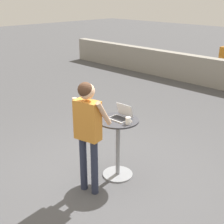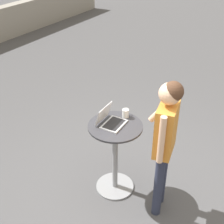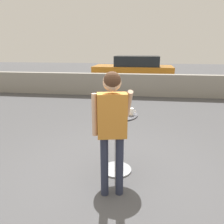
{
  "view_description": "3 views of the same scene",
  "coord_description": "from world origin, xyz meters",
  "px_view_note": "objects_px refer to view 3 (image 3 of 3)",
  "views": [
    {
      "loc": [
        3.28,
        -3.11,
        2.92
      ],
      "look_at": [
        -0.07,
        0.22,
        1.11
      ],
      "focal_mm": 50.0,
      "sensor_mm": 36.0,
      "label": 1
    },
    {
      "loc": [
        -2.57,
        -1.4,
        3.14
      ],
      "look_at": [
        0.03,
        0.22,
        1.24
      ],
      "focal_mm": 50.0,
      "sensor_mm": 36.0,
      "label": 2
    },
    {
      "loc": [
        0.44,
        -3.12,
        2.07
      ],
      "look_at": [
        0.03,
        -0.01,
        1.12
      ],
      "focal_mm": 35.0,
      "sensor_mm": 36.0,
      "label": 3
    }
  ],
  "objects_px": {
    "coffee_mug": "(131,112)",
    "parked_car_near_street": "(134,71)",
    "cafe_table": "(117,138)",
    "laptop": "(117,110)",
    "standing_person": "(112,120)"
  },
  "relations": [
    {
      "from": "coffee_mug",
      "to": "parked_car_near_street",
      "type": "relative_size",
      "value": 0.03
    },
    {
      "from": "cafe_table",
      "to": "laptop",
      "type": "relative_size",
      "value": 3.17
    },
    {
      "from": "cafe_table",
      "to": "parked_car_near_street",
      "type": "relative_size",
      "value": 0.25
    },
    {
      "from": "cafe_table",
      "to": "coffee_mug",
      "type": "height_order",
      "value": "coffee_mug"
    },
    {
      "from": "coffee_mug",
      "to": "standing_person",
      "type": "distance_m",
      "value": 0.67
    },
    {
      "from": "standing_person",
      "to": "parked_car_near_street",
      "type": "xyz_separation_m",
      "value": [
        -0.02,
        9.0,
        -0.31
      ]
    },
    {
      "from": "cafe_table",
      "to": "laptop",
      "type": "height_order",
      "value": "laptop"
    },
    {
      "from": "coffee_mug",
      "to": "standing_person",
      "type": "relative_size",
      "value": 0.07
    },
    {
      "from": "cafe_table",
      "to": "parked_car_near_street",
      "type": "bearing_deg",
      "value": 90.11
    },
    {
      "from": "coffee_mug",
      "to": "standing_person",
      "type": "xyz_separation_m",
      "value": [
        -0.23,
        -0.63,
        0.06
      ]
    },
    {
      "from": "cafe_table",
      "to": "standing_person",
      "type": "xyz_separation_m",
      "value": [
        0.0,
        -0.64,
        0.53
      ]
    },
    {
      "from": "cafe_table",
      "to": "laptop",
      "type": "bearing_deg",
      "value": 91.83
    },
    {
      "from": "coffee_mug",
      "to": "parked_car_near_street",
      "type": "xyz_separation_m",
      "value": [
        -0.24,
        8.37,
        -0.24
      ]
    },
    {
      "from": "coffee_mug",
      "to": "standing_person",
      "type": "height_order",
      "value": "standing_person"
    },
    {
      "from": "laptop",
      "to": "coffee_mug",
      "type": "height_order",
      "value": "laptop"
    }
  ]
}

